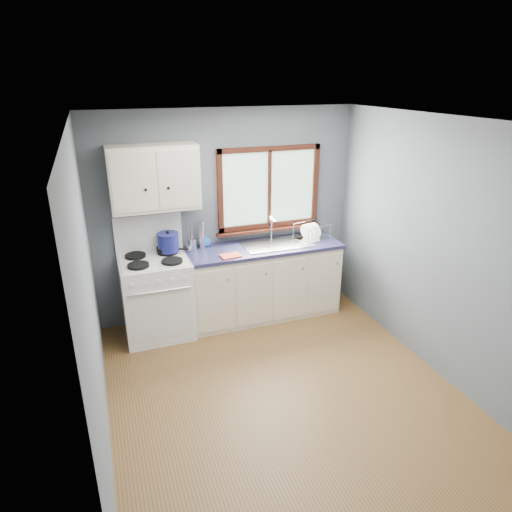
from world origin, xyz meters
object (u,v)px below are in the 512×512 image
object	(u,v)px
stockpot	(168,242)
thermos	(201,235)
skillet	(168,249)
base_cabinets	(263,284)
sink	(277,249)
dish_rack	(311,235)
gas_range	(157,295)
utensil_crock	(192,245)

from	to	relation	value
stockpot	thermos	bearing A→B (deg)	10.59
skillet	thermos	bearing A→B (deg)	32.18
base_cabinets	thermos	distance (m)	1.00
sink	stockpot	size ratio (longest dim) A/B	2.81
stockpot	dish_rack	size ratio (longest dim) A/B	0.64
stockpot	thermos	xyz separation A→B (m)	(0.40, 0.08, 0.02)
skillet	dish_rack	distance (m)	1.78
stockpot	thermos	size ratio (longest dim) A/B	0.90
gas_range	stockpot	size ratio (longest dim) A/B	4.55
dish_rack	stockpot	bearing A→B (deg)	160.68
gas_range	skillet	size ratio (longest dim) A/B	3.50
gas_range	utensil_crock	xyz separation A→B (m)	(0.47, 0.16, 0.50)
base_cabinets	skillet	size ratio (longest dim) A/B	4.76
base_cabinets	utensil_crock	size ratio (longest dim) A/B	5.22
base_cabinets	thermos	xyz separation A→B (m)	(-0.71, 0.18, 0.68)
stockpot	skillet	bearing A→B (deg)	126.53
skillet	sink	bearing A→B (deg)	18.33
sink	utensil_crock	world-z (taller)	utensil_crock
sink	utensil_crock	size ratio (longest dim) A/B	2.37
stockpot	dish_rack	distance (m)	1.77
sink	skillet	world-z (taller)	sink
thermos	dish_rack	world-z (taller)	thermos
dish_rack	base_cabinets	bearing A→B (deg)	166.23
utensil_crock	dish_rack	xyz separation A→B (m)	(1.49, -0.10, -0.02)
sink	utensil_crock	distance (m)	1.04
dish_rack	skillet	bearing A→B (deg)	160.26
sink	gas_range	bearing A→B (deg)	-179.29
sink	stockpot	bearing A→B (deg)	175.22
stockpot	utensil_crock	size ratio (longest dim) A/B	0.84
base_cabinets	stockpot	size ratio (longest dim) A/B	6.20
gas_range	sink	xyz separation A→B (m)	(1.49, 0.02, 0.37)
base_cabinets	stockpot	world-z (taller)	stockpot
gas_range	dish_rack	distance (m)	2.02
skillet	utensil_crock	world-z (taller)	utensil_crock
gas_range	skillet	distance (m)	0.54
base_cabinets	dish_rack	xyz separation A→B (m)	(0.65, 0.04, 0.56)
sink	utensil_crock	bearing A→B (deg)	172.29
skillet	dish_rack	world-z (taller)	dish_rack
thermos	dish_rack	bearing A→B (deg)	-6.09
base_cabinets	utensil_crock	distance (m)	1.03
gas_range	skillet	xyz separation A→B (m)	(0.18, 0.14, 0.49)
thermos	stockpot	bearing A→B (deg)	-169.41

